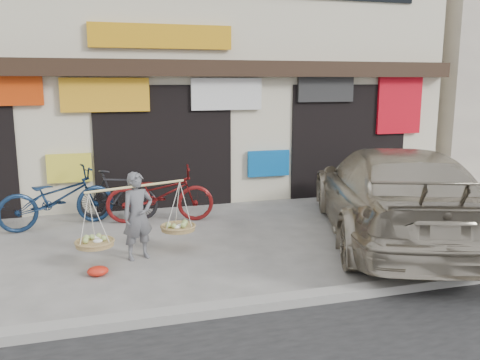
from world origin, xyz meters
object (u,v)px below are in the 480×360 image
object	(u,v)px
bike_1	(117,195)
suv	(393,193)
bike_0	(57,198)
street_vendor	(138,220)
bike_2	(160,194)

from	to	relation	value
bike_1	suv	world-z (taller)	suv
suv	bike_0	bearing A→B (deg)	-3.45
bike_0	suv	bearing A→B (deg)	-128.78
street_vendor	bike_0	bearing A→B (deg)	101.36
bike_0	suv	size ratio (longest dim) A/B	0.36
street_vendor	bike_0	size ratio (longest dim) A/B	0.87
street_vendor	suv	xyz separation A→B (m)	(4.45, -0.19, 0.19)
street_vendor	bike_1	xyz separation A→B (m)	(-0.19, 2.52, -0.13)
bike_0	bike_1	distance (m)	1.17
bike_0	bike_1	bearing A→B (deg)	-92.86
street_vendor	bike_1	size ratio (longest dim) A/B	1.13
bike_0	suv	distance (m)	6.28
street_vendor	bike_2	size ratio (longest dim) A/B	0.89
bike_2	bike_1	bearing A→B (deg)	69.00
bike_0	street_vendor	bearing A→B (deg)	-165.28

